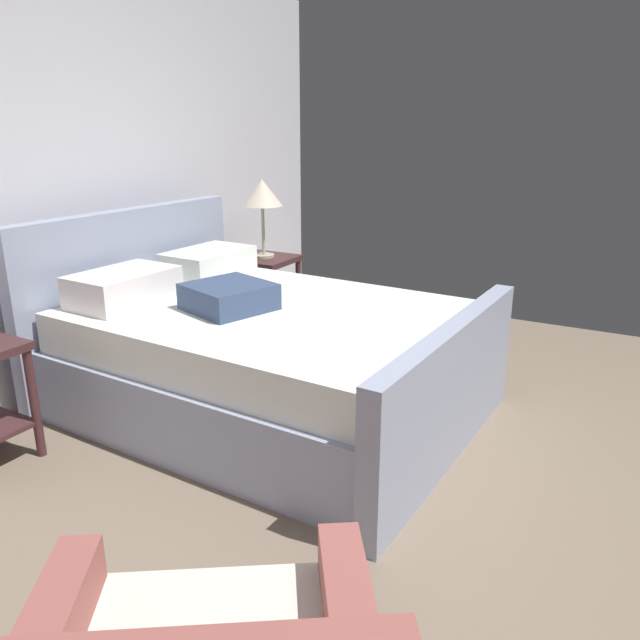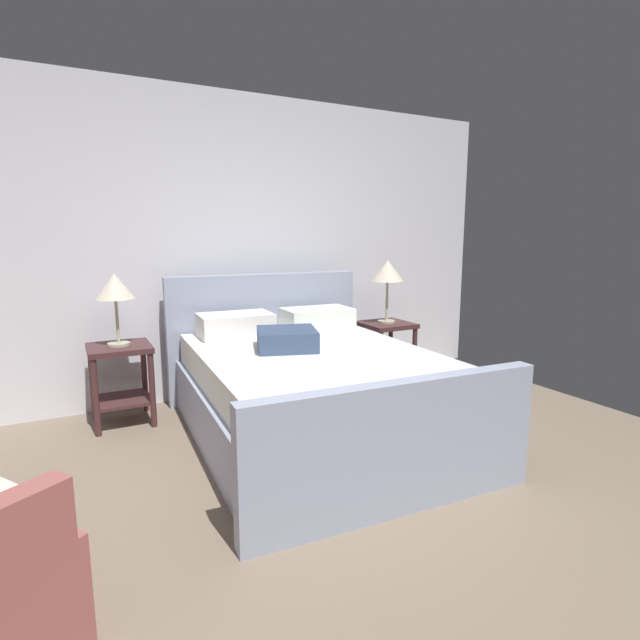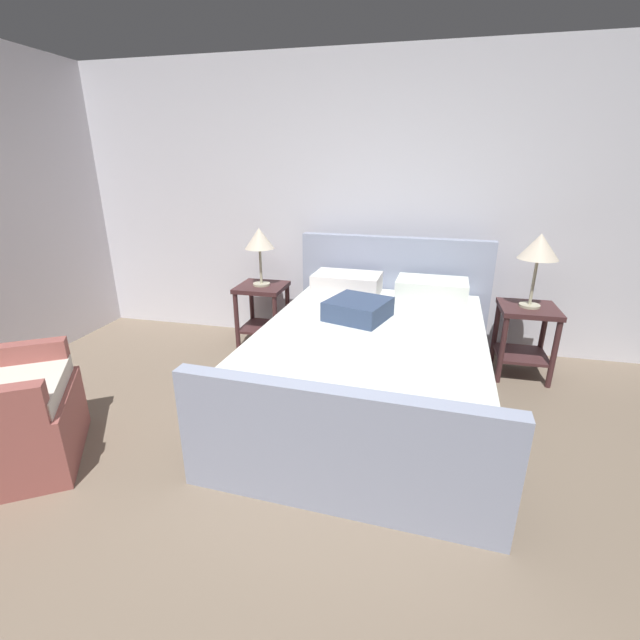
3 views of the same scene
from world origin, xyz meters
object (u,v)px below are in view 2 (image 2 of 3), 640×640
at_px(bed, 311,388).
at_px(table_lamp_left, 115,289).
at_px(nightstand_right, 386,343).
at_px(table_lamp_right, 387,272).
at_px(nightstand_left, 121,371).

relative_size(bed, table_lamp_left, 4.30).
bearing_deg(nightstand_right, table_lamp_right, 53.13).
xyz_separation_m(nightstand_right, nightstand_left, (-2.32, 0.11, 0.00)).
height_order(table_lamp_right, table_lamp_left, table_lamp_right).
xyz_separation_m(bed, table_lamp_left, (-1.16, 0.86, 0.68)).
xyz_separation_m(bed, nightstand_left, (-1.16, 0.86, 0.06)).
distance_m(nightstand_right, table_lamp_right, 0.67).
distance_m(nightstand_left, table_lamp_left, 0.62).
distance_m(bed, nightstand_left, 1.44).
height_order(nightstand_right, table_lamp_right, table_lamp_right).
bearing_deg(bed, table_lamp_left, 143.52).
height_order(bed, table_lamp_left, table_lamp_left).
distance_m(nightstand_right, nightstand_left, 2.32).
xyz_separation_m(nightstand_right, table_lamp_right, (0.00, 0.00, 0.67)).
bearing_deg(nightstand_left, nightstand_right, -2.83).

